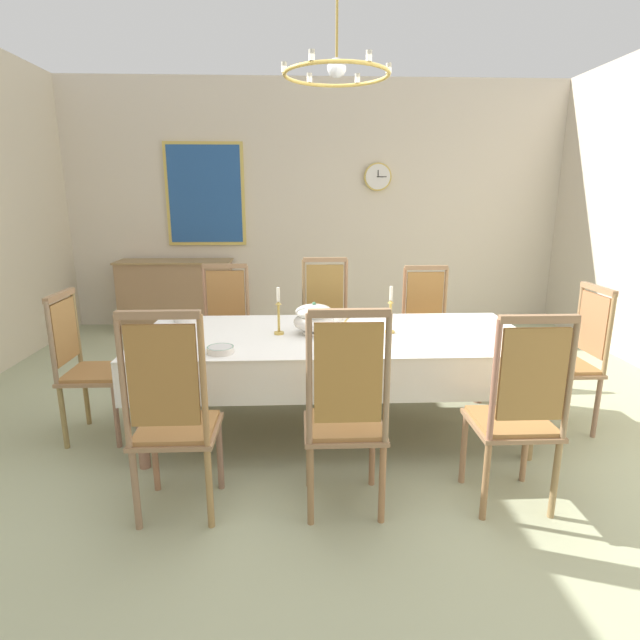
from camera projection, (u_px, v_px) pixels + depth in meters
ground at (335, 442)px, 3.61m from camera, size 6.42×6.85×0.04m
back_wall at (317, 206)px, 6.57m from camera, size 6.42×0.08×3.14m
dining_table at (335, 343)px, 3.58m from camera, size 2.72×1.14×0.75m
tablecloth at (335, 342)px, 3.58m from camera, size 2.74×1.16×0.29m
chair_south_a at (173, 415)px, 2.61m from camera, size 0.44×0.42×1.19m
chair_north_a at (225, 325)px, 4.52m from camera, size 0.44×0.42×1.11m
chair_south_b at (345, 412)px, 2.65m from camera, size 0.44×0.42×1.18m
chair_north_b at (325, 322)px, 4.55m from camera, size 0.44×0.42×1.16m
chair_south_c at (518, 411)px, 2.70m from camera, size 0.44×0.42×1.14m
chair_north_c at (427, 324)px, 4.59m from camera, size 0.44×0.42×1.08m
chair_head_west at (87, 363)px, 3.54m from camera, size 0.42×0.44×1.07m
chair_head_east at (572, 356)px, 3.68m from camera, size 0.42×0.44×1.08m
soup_tureen at (314, 318)px, 3.53m from camera, size 0.29×0.29×0.23m
candlestick_west at (279, 316)px, 3.51m from camera, size 0.07×0.07×0.34m
candlestick_east at (390, 314)px, 3.55m from camera, size 0.07×0.07×0.34m
bowl_near_left at (334, 317)px, 3.96m from camera, size 0.15×0.15×0.03m
bowl_near_right at (220, 349)px, 3.12m from camera, size 0.17×0.17×0.04m
bowl_far_left at (351, 347)px, 3.16m from camera, size 0.20×0.20×0.04m
bowl_far_right at (187, 318)px, 3.91m from camera, size 0.20×0.20×0.04m
spoon_primary at (348, 318)px, 3.99m from camera, size 0.06×0.17×0.01m
spoon_secondary at (202, 351)px, 3.14m from camera, size 0.04×0.18×0.01m
sideboard at (177, 295)px, 6.46m from camera, size 1.44×0.48×0.90m
mounted_clock at (378, 177)px, 6.45m from camera, size 0.35×0.06×0.35m
framed_painting at (205, 194)px, 6.41m from camera, size 1.00×0.05×1.29m
chandelier at (337, 73)px, 3.15m from camera, size 0.70×0.68×0.66m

